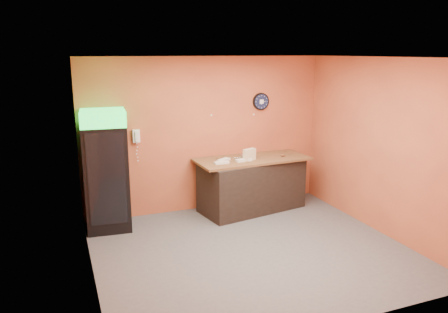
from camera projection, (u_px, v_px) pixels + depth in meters
name	position (u px, v px, depth m)	size (l,w,h in m)	color
floor	(251.00, 250.00, 6.49)	(4.50, 4.50, 0.00)	#47474C
back_wall	(206.00, 134.00, 7.97)	(4.50, 0.02, 2.80)	#C45F37
left_wall	(87.00, 175.00, 5.37)	(0.02, 4.00, 2.80)	#C45F37
right_wall	(380.00, 147.00, 6.96)	(0.02, 4.00, 2.80)	#C45F37
ceiling	(254.00, 57.00, 5.83)	(4.50, 4.00, 0.02)	white
beverage_cooler	(107.00, 173.00, 7.07)	(0.75, 0.76, 1.98)	black
prep_counter	(252.00, 185.00, 8.07)	(1.89, 0.84, 0.94)	black
wall_clock	(261.00, 101.00, 8.20)	(0.32, 0.06, 0.32)	black
wall_phone	(136.00, 136.00, 7.45)	(0.12, 0.11, 0.22)	white
butcher_paper	(252.00, 159.00, 7.96)	(2.07, 0.88, 0.04)	brown
sub_roll_stack	(249.00, 155.00, 7.76)	(0.26, 0.17, 0.21)	beige
wrapped_sandwich_left	(222.00, 163.00, 7.55)	(0.26, 0.10, 0.04)	silver
wrapped_sandwich_mid	(244.00, 160.00, 7.72)	(0.29, 0.11, 0.04)	silver
wrapped_sandwich_right	(224.00, 160.00, 7.72)	(0.28, 0.11, 0.04)	silver
kitchen_tool	(242.00, 156.00, 7.95)	(0.07, 0.07, 0.07)	silver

